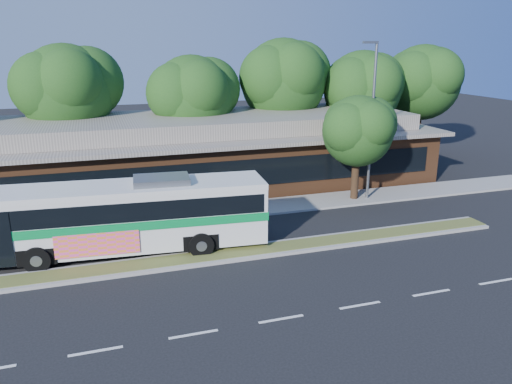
% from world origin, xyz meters
% --- Properties ---
extents(ground, '(120.00, 120.00, 0.00)m').
position_xyz_m(ground, '(0.00, 0.00, 0.00)').
color(ground, black).
rests_on(ground, ground).
extents(median_strip, '(26.00, 1.10, 0.15)m').
position_xyz_m(median_strip, '(0.00, 0.60, 0.07)').
color(median_strip, '#515825').
rests_on(median_strip, ground).
extents(sidewalk, '(44.00, 2.60, 0.12)m').
position_xyz_m(sidewalk, '(0.00, 6.40, 0.06)').
color(sidewalk, gray).
rests_on(sidewalk, ground).
extents(plaza_building, '(33.20, 11.20, 4.45)m').
position_xyz_m(plaza_building, '(0.00, 12.99, 2.13)').
color(plaza_building, brown).
rests_on(plaza_building, ground).
extents(lamp_post, '(0.93, 0.18, 9.07)m').
position_xyz_m(lamp_post, '(9.56, 6.00, 4.90)').
color(lamp_post, slate).
rests_on(lamp_post, ground).
extents(tree_bg_b, '(6.69, 6.00, 9.00)m').
position_xyz_m(tree_bg_b, '(-6.57, 16.14, 6.14)').
color(tree_bg_b, black).
rests_on(tree_bg_b, ground).
extents(tree_bg_c, '(6.24, 5.60, 8.26)m').
position_xyz_m(tree_bg_c, '(1.40, 15.13, 5.59)').
color(tree_bg_c, black).
rests_on(tree_bg_c, ground).
extents(tree_bg_d, '(6.91, 6.20, 9.37)m').
position_xyz_m(tree_bg_d, '(8.45, 16.15, 6.42)').
color(tree_bg_d, black).
rests_on(tree_bg_d, ground).
extents(tree_bg_e, '(6.47, 5.80, 8.50)m').
position_xyz_m(tree_bg_e, '(14.42, 15.14, 5.74)').
color(tree_bg_e, black).
rests_on(tree_bg_e, ground).
extents(tree_bg_f, '(6.69, 6.00, 8.92)m').
position_xyz_m(tree_bg_f, '(20.43, 16.14, 6.06)').
color(tree_bg_f, black).
rests_on(tree_bg_f, ground).
extents(transit_bus, '(12.19, 3.56, 3.38)m').
position_xyz_m(transit_bus, '(-4.31, 2.39, 1.88)').
color(transit_bus, silver).
rests_on(transit_bus, ground).
extents(sidewalk_tree, '(4.53, 4.07, 6.16)m').
position_xyz_m(sidewalk_tree, '(9.14, 6.30, 4.22)').
color(sidewalk_tree, black).
rests_on(sidewalk_tree, ground).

